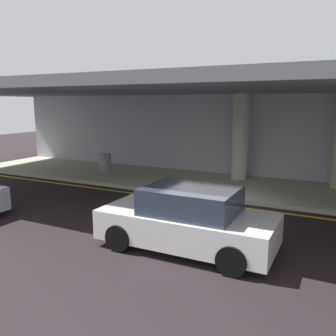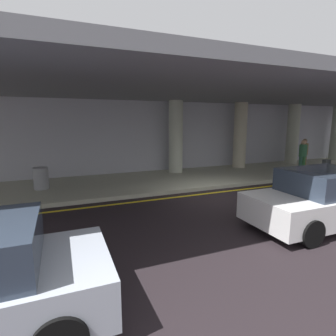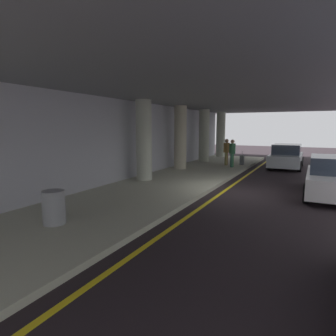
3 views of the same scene
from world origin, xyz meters
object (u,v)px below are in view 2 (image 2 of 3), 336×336
(support_column_center, at_px, (293,134))
(trash_bin_steel, at_px, (41,178))
(car_white, at_px, (322,199))
(support_column_far_left, at_px, (176,137))
(traveler_with_luggage, at_px, (303,154))
(person_waiting_for_ride, at_px, (304,152))
(support_column_left_mid, at_px, (240,135))
(suitcase_upright_primary, at_px, (326,165))

(support_column_center, bearing_deg, trash_bin_steel, -175.05)
(support_column_center, xyz_separation_m, car_white, (-7.11, -7.69, -1.26))
(support_column_far_left, xyz_separation_m, traveler_with_luggage, (6.05, -2.54, -0.86))
(person_waiting_for_ride, bearing_deg, car_white, 122.09)
(support_column_left_mid, relative_size, suitcase_upright_primary, 4.06)
(person_waiting_for_ride, height_order, suitcase_upright_primary, person_waiting_for_ride)
(support_column_far_left, height_order, trash_bin_steel, support_column_far_left)
(car_white, distance_m, person_waiting_for_ride, 8.21)
(support_column_center, xyz_separation_m, person_waiting_for_ride, (-1.22, -1.98, -0.86))
(car_white, xyz_separation_m, trash_bin_steel, (-7.18, 6.45, -0.14))
(support_column_left_mid, height_order, car_white, support_column_left_mid)
(support_column_left_mid, xyz_separation_m, person_waiting_for_ride, (2.78, -1.98, -0.86))
(support_column_left_mid, bearing_deg, traveler_with_luggage, -51.18)
(car_white, height_order, person_waiting_for_ride, person_waiting_for_ride)
(trash_bin_steel, bearing_deg, suitcase_upright_primary, -6.63)
(support_column_center, height_order, trash_bin_steel, support_column_center)
(support_column_left_mid, bearing_deg, person_waiting_for_ride, -35.40)
(support_column_center, distance_m, suitcase_upright_primary, 3.26)
(suitcase_upright_primary, height_order, trash_bin_steel, suitcase_upright_primary)
(traveler_with_luggage, distance_m, suitcase_upright_primary, 1.58)
(traveler_with_luggage, xyz_separation_m, person_waiting_for_ride, (0.74, 0.56, 0.00))
(support_column_left_mid, height_order, trash_bin_steel, support_column_left_mid)
(support_column_center, distance_m, car_white, 10.55)
(support_column_left_mid, height_order, suitcase_upright_primary, support_column_left_mid)
(support_column_far_left, distance_m, support_column_left_mid, 4.00)
(traveler_with_luggage, bearing_deg, trash_bin_steel, 1.59)
(support_column_center, distance_m, traveler_with_luggage, 3.32)
(support_column_center, distance_m, trash_bin_steel, 14.41)
(person_waiting_for_ride, distance_m, suitcase_upright_primary, 1.27)
(car_white, relative_size, traveler_with_luggage, 2.44)
(support_column_far_left, bearing_deg, traveler_with_luggage, -22.81)
(support_column_far_left, xyz_separation_m, suitcase_upright_primary, (7.46, -2.84, -1.51))
(support_column_far_left, height_order, support_column_center, same)
(person_waiting_for_ride, bearing_deg, support_column_left_mid, 42.61)
(support_column_left_mid, xyz_separation_m, traveler_with_luggage, (2.05, -2.54, -0.86))
(traveler_with_luggage, height_order, suitcase_upright_primary, traveler_with_luggage)
(trash_bin_steel, bearing_deg, traveler_with_luggage, -6.04)
(support_column_far_left, height_order, person_waiting_for_ride, support_column_far_left)
(support_column_left_mid, relative_size, car_white, 0.89)
(support_column_left_mid, distance_m, suitcase_upright_primary, 4.72)
(support_column_far_left, height_order, traveler_with_luggage, support_column_far_left)
(trash_bin_steel, bearing_deg, support_column_center, 4.95)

